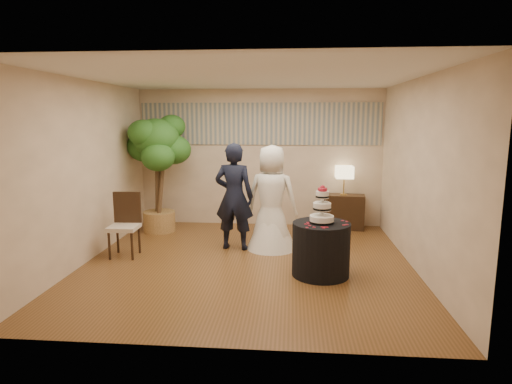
# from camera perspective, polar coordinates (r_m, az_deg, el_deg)

# --- Properties ---
(floor) EXTENTS (5.00, 5.00, 0.00)m
(floor) POSITION_cam_1_polar(r_m,az_deg,el_deg) (6.72, -1.15, -9.44)
(floor) COLOR brown
(floor) RESTS_ON ground
(ceiling) EXTENTS (5.00, 5.00, 0.00)m
(ceiling) POSITION_cam_1_polar(r_m,az_deg,el_deg) (6.37, -1.24, 15.09)
(ceiling) COLOR white
(ceiling) RESTS_ON wall_back
(wall_back) EXTENTS (5.00, 0.06, 2.80)m
(wall_back) POSITION_cam_1_polar(r_m,az_deg,el_deg) (8.87, 0.49, 4.55)
(wall_back) COLOR beige
(wall_back) RESTS_ON ground
(wall_front) EXTENTS (5.00, 0.06, 2.80)m
(wall_front) POSITION_cam_1_polar(r_m,az_deg,el_deg) (3.95, -4.98, -2.13)
(wall_front) COLOR beige
(wall_front) RESTS_ON ground
(wall_left) EXTENTS (0.06, 5.00, 2.80)m
(wall_left) POSITION_cam_1_polar(r_m,az_deg,el_deg) (7.10, -21.71, 2.53)
(wall_left) COLOR beige
(wall_left) RESTS_ON ground
(wall_right) EXTENTS (0.06, 5.00, 2.80)m
(wall_right) POSITION_cam_1_polar(r_m,az_deg,el_deg) (6.62, 20.89, 2.10)
(wall_right) COLOR beige
(wall_right) RESTS_ON ground
(mural_border) EXTENTS (4.90, 0.02, 0.85)m
(mural_border) POSITION_cam_1_polar(r_m,az_deg,el_deg) (8.81, 0.49, 9.07)
(mural_border) COLOR #9B9A8D
(mural_border) RESTS_ON wall_back
(groom) EXTENTS (0.71, 0.50, 1.82)m
(groom) POSITION_cam_1_polar(r_m,az_deg,el_deg) (7.22, -2.94, -0.62)
(groom) COLOR black
(groom) RESTS_ON floor
(bride) EXTENTS (1.04, 1.03, 1.78)m
(bride) POSITION_cam_1_polar(r_m,az_deg,el_deg) (7.23, 2.11, -0.74)
(bride) COLOR white
(bride) RESTS_ON floor
(cake_table) EXTENTS (1.07, 1.07, 0.77)m
(cake_table) POSITION_cam_1_polar(r_m,az_deg,el_deg) (6.18, 8.65, -7.55)
(cake_table) COLOR black
(cake_table) RESTS_ON floor
(wedding_cake) EXTENTS (0.34, 0.34, 0.54)m
(wedding_cake) POSITION_cam_1_polar(r_m,az_deg,el_deg) (6.02, 8.81, -1.62)
(wedding_cake) COLOR white
(wedding_cake) RESTS_ON cake_table
(console) EXTENTS (0.87, 0.45, 0.70)m
(console) POSITION_cam_1_polar(r_m,az_deg,el_deg) (8.82, 11.52, -2.59)
(console) COLOR black
(console) RESTS_ON floor
(table_lamp) EXTENTS (0.34, 0.34, 0.58)m
(table_lamp) POSITION_cam_1_polar(r_m,az_deg,el_deg) (8.71, 11.66, 1.51)
(table_lamp) COLOR beige
(table_lamp) RESTS_ON console
(ficus_tree) EXTENTS (1.47, 1.47, 2.33)m
(ficus_tree) POSITION_cam_1_polar(r_m,az_deg,el_deg) (8.52, -13.01, 2.50)
(ficus_tree) COLOR #2B631F
(ficus_tree) RESTS_ON floor
(side_chair) EXTENTS (0.49, 0.51, 1.03)m
(side_chair) POSITION_cam_1_polar(r_m,az_deg,el_deg) (7.20, -17.22, -4.29)
(side_chair) COLOR black
(side_chair) RESTS_ON floor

